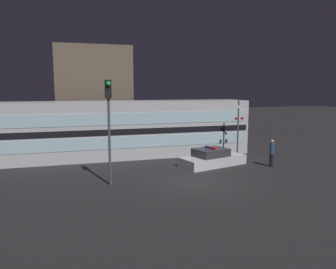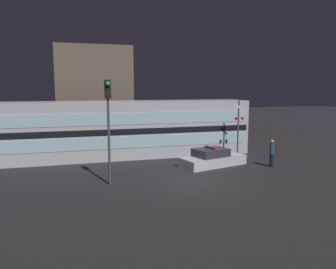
% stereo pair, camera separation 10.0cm
% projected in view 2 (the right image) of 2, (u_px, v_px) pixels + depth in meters
% --- Properties ---
extents(ground_plane, '(120.00, 120.00, 0.00)m').
position_uv_depth(ground_plane, '(196.00, 182.00, 17.11)').
color(ground_plane, '#262326').
extents(train, '(17.52, 3.04, 3.97)m').
position_uv_depth(train, '(128.00, 129.00, 23.34)').
color(train, silver).
rests_on(train, ground_plane).
extents(police_car, '(4.53, 2.79, 1.22)m').
position_uv_depth(police_car, '(212.00, 159.00, 20.73)').
color(police_car, silver).
rests_on(police_car, ground_plane).
extents(pedestrian, '(0.29, 0.29, 1.72)m').
position_uv_depth(pedestrian, '(272.00, 153.00, 20.33)').
color(pedestrian, black).
rests_on(pedestrian, ground_plane).
extents(crossing_signal_near, '(0.67, 0.27, 4.04)m').
position_uv_depth(crossing_signal_near, '(238.00, 126.00, 22.50)').
color(crossing_signal_near, '#4C4C51').
rests_on(crossing_signal_near, ground_plane).
extents(traffic_light_corner, '(0.30, 0.46, 5.27)m').
position_uv_depth(traffic_light_corner, '(108.00, 112.00, 16.11)').
color(traffic_light_corner, '#4C4C51').
rests_on(traffic_light_corner, ground_plane).
extents(building_left, '(6.16, 5.53, 8.32)m').
position_uv_depth(building_left, '(94.00, 96.00, 28.76)').
color(building_left, brown).
rests_on(building_left, ground_plane).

